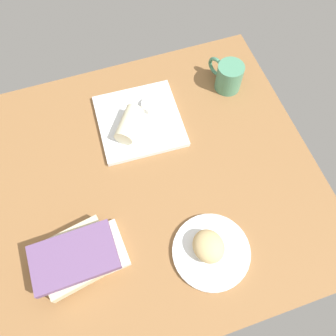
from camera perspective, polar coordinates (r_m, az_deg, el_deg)
dining_table at (r=102.37cm, az=-6.32°, el=-3.23°), size 110.00×90.00×4.00cm
round_plate at (r=93.92cm, az=7.13°, el=-13.55°), size 20.50×20.50×1.40cm
scone_pastry at (r=90.50cm, az=6.70°, el=-12.70°), size 9.21×10.03×5.68cm
square_plate at (r=109.99cm, az=-4.71°, el=7.76°), size 26.44×26.44×1.60cm
sauce_cup at (r=110.91cm, az=-2.95°, el=10.31°), size 5.68×5.68×2.00cm
breakfast_wrap at (r=105.14cm, az=-6.39°, el=7.18°), size 11.09×12.41×5.76cm
book_stack at (r=92.71cm, az=-14.64°, el=-14.04°), size 23.30×17.69×7.43cm
coffee_mug at (r=116.92cm, az=9.91°, el=14.72°), size 8.44×12.93×9.51cm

